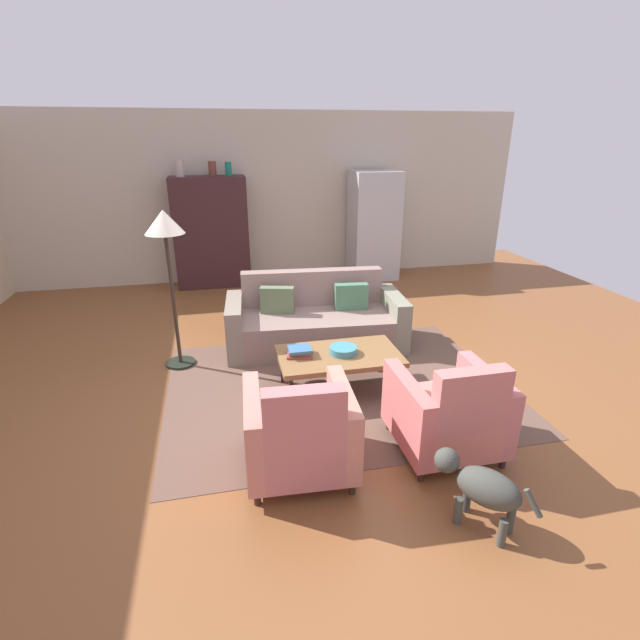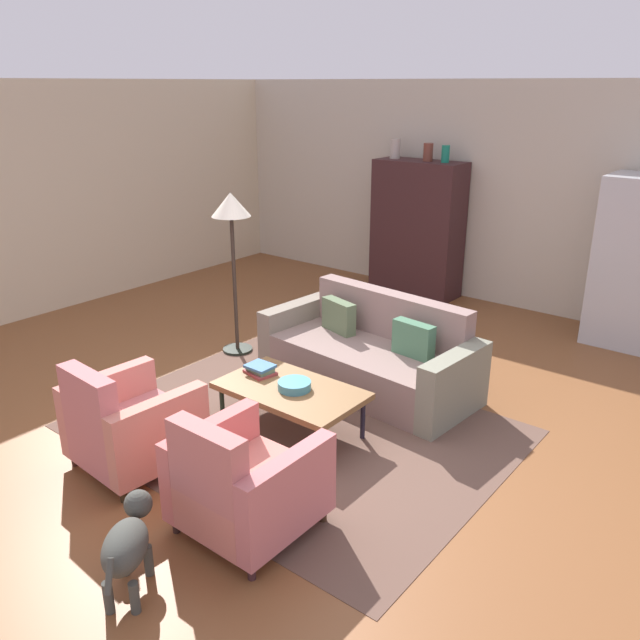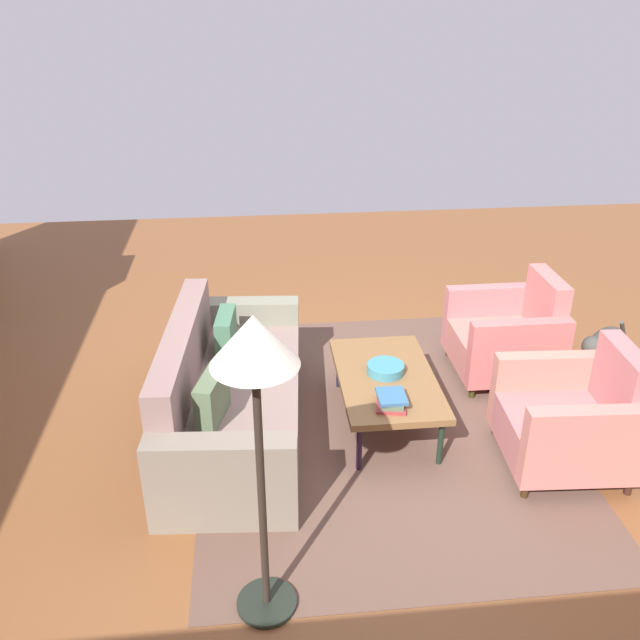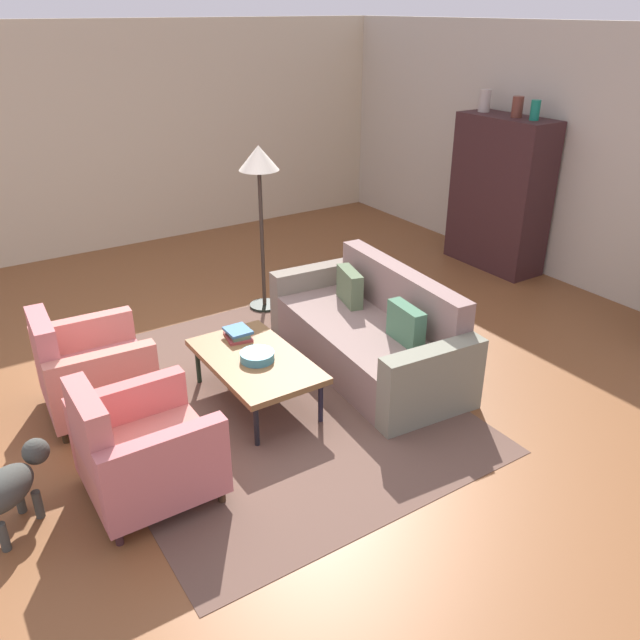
{
  "view_description": "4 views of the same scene",
  "coord_description": "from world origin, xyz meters",
  "views": [
    {
      "loc": [
        -1.05,
        -4.03,
        2.42
      ],
      "look_at": [
        -0.06,
        0.44,
        0.61
      ],
      "focal_mm": 26.45,
      "sensor_mm": 36.0,
      "label": 1
    },
    {
      "loc": [
        3.19,
        -3.53,
        2.75
      ],
      "look_at": [
        -0.16,
        0.67,
        0.77
      ],
      "focal_mm": 36.09,
      "sensor_mm": 36.0,
      "label": 2
    },
    {
      "loc": [
        -4.1,
        0.95,
        2.96
      ],
      "look_at": [
        0.24,
        0.5,
        0.79
      ],
      "focal_mm": 37.76,
      "sensor_mm": 36.0,
      "label": 3
    },
    {
      "loc": [
        4.1,
        -1.98,
        2.94
      ],
      "look_at": [
        0.19,
        0.56,
        0.66
      ],
      "focal_mm": 36.27,
      "sensor_mm": 36.0,
      "label": 4
    }
  ],
  "objects": [
    {
      "name": "couch",
      "position": [
        0.05,
        1.22,
        0.29
      ],
      "size": [
        2.16,
        1.06,
        0.86
      ],
      "rotation": [
        0.0,
        0.0,
        3.06
      ],
      "color": "#7F6760",
      "rests_on": "ground"
    },
    {
      "name": "coffee_table",
      "position": [
        0.05,
        0.03,
        0.37
      ],
      "size": [
        1.2,
        0.7,
        0.41
      ],
      "color": "black",
      "rests_on": "ground"
    },
    {
      "name": "dog",
      "position": [
        0.49,
        -1.89,
        0.31
      ],
      "size": [
        0.49,
        0.59,
        0.48
      ],
      "rotation": [
        0.0,
        0.0,
        2.23
      ],
      "color": "#3F413B",
      "rests_on": "ground"
    },
    {
      "name": "book_stack",
      "position": [
        -0.34,
        0.07,
        0.44
      ],
      "size": [
        0.29,
        0.25,
        0.08
      ],
      "color": "maroon",
      "rests_on": "coffee_table"
    },
    {
      "name": "armchair_right",
      "position": [
        0.65,
        -1.14,
        0.34
      ],
      "size": [
        0.8,
        0.8,
        0.88
      ],
      "rotation": [
        0.0,
        0.0,
        0.0
      ],
      "color": "#322D11",
      "rests_on": "ground"
    },
    {
      "name": "armchair_left",
      "position": [
        -0.56,
        -1.14,
        0.34
      ],
      "size": [
        0.85,
        0.85,
        0.88
      ],
      "rotation": [
        0.0,
        0.0,
        -0.06
      ],
      "color": "#362310",
      "rests_on": "ground"
    },
    {
      "name": "area_rug",
      "position": [
        0.05,
        0.08,
        0.0
      ],
      "size": [
        3.4,
        2.6,
        0.01
      ],
      "primitive_type": "cube",
      "color": "brown",
      "rests_on": "ground"
    },
    {
      "name": "floor_lamp",
      "position": [
        -1.55,
        0.97,
        1.44
      ],
      "size": [
        0.4,
        0.4,
        1.72
      ],
      "color": "black",
      "rests_on": "ground"
    },
    {
      "name": "ground_plane",
      "position": [
        0.0,
        0.0,
        0.0
      ],
      "size": [
        10.56,
        10.56,
        0.0
      ],
      "primitive_type": "plane",
      "color": "brown"
    },
    {
      "name": "fruit_bowl",
      "position": [
        0.09,
        0.03,
        0.44
      ],
      "size": [
        0.27,
        0.27,
        0.07
      ],
      "primitive_type": "cylinder",
      "color": "teal",
      "rests_on": "coffee_table"
    }
  ]
}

